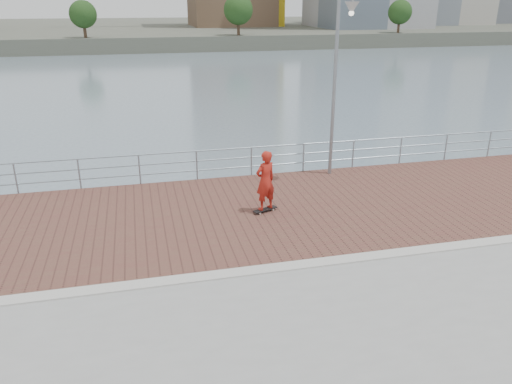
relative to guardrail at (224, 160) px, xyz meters
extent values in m
plane|color=slate|center=(0.00, -7.00, -2.69)|extent=(400.00, 400.00, 0.00)
cube|color=brown|center=(0.00, -3.40, -0.68)|extent=(40.00, 6.80, 0.02)
cube|color=#B7B5AD|center=(0.00, -7.00, -0.66)|extent=(40.00, 0.40, 0.06)
cube|color=#4C5142|center=(0.00, 115.50, -1.44)|extent=(320.00, 95.00, 2.50)
cylinder|color=#8C9EA8|center=(-7.18, 0.00, -0.14)|extent=(0.06, 0.06, 1.10)
cylinder|color=#8C9EA8|center=(-5.13, 0.00, -0.14)|extent=(0.06, 0.06, 1.10)
cylinder|color=#8C9EA8|center=(-3.08, 0.00, -0.14)|extent=(0.06, 0.06, 1.10)
cylinder|color=#8C9EA8|center=(-1.03, 0.00, -0.14)|extent=(0.06, 0.06, 1.10)
cylinder|color=#8C9EA8|center=(1.03, 0.00, -0.14)|extent=(0.06, 0.06, 1.10)
cylinder|color=#8C9EA8|center=(3.08, 0.00, -0.14)|extent=(0.06, 0.06, 1.10)
cylinder|color=#8C9EA8|center=(5.13, 0.00, -0.14)|extent=(0.06, 0.06, 1.10)
cylinder|color=#8C9EA8|center=(7.18, 0.00, -0.14)|extent=(0.06, 0.06, 1.10)
cylinder|color=#8C9EA8|center=(9.24, 0.00, -0.14)|extent=(0.06, 0.06, 1.10)
cylinder|color=#8C9EA8|center=(11.29, 0.00, -0.14)|extent=(0.06, 0.06, 1.10)
cylinder|color=#8C9EA8|center=(0.00, 0.00, 0.41)|extent=(39.00, 0.05, 0.05)
cylinder|color=#8C9EA8|center=(0.00, 0.00, 0.03)|extent=(39.00, 0.05, 0.05)
cylinder|color=#8C9EA8|center=(0.00, 0.00, -0.33)|extent=(39.00, 0.05, 0.05)
cylinder|color=gray|center=(3.98, -0.50, 2.54)|extent=(0.13, 0.13, 6.47)
cube|color=black|center=(0.66, -3.51, -0.59)|extent=(0.83, 0.50, 0.03)
cylinder|color=beige|center=(0.44, -3.67, -0.64)|extent=(0.07, 0.06, 0.06)
cylinder|color=beige|center=(0.92, -3.47, -0.64)|extent=(0.07, 0.06, 0.06)
cylinder|color=beige|center=(0.39, -3.54, -0.64)|extent=(0.07, 0.06, 0.06)
cylinder|color=beige|center=(0.87, -3.34, -0.64)|extent=(0.07, 0.06, 0.06)
imported|color=#AD2117|center=(0.66, -3.51, 0.36)|extent=(0.81, 0.68, 1.89)
cylinder|color=#473323|center=(-10.00, 70.00, 1.47)|extent=(0.50, 0.50, 3.32)
sphere|color=#193814|center=(-10.00, 70.00, 3.36)|extent=(4.27, 4.27, 4.27)
cylinder|color=#473323|center=(15.00, 70.00, 1.73)|extent=(0.50, 0.50, 3.84)
sphere|color=#193814|center=(15.00, 70.00, 3.92)|extent=(4.93, 4.93, 4.93)
cylinder|color=#473323|center=(45.00, 70.00, 1.48)|extent=(0.50, 0.50, 3.35)
sphere|color=#193814|center=(45.00, 70.00, 3.39)|extent=(4.30, 4.30, 4.30)
camera|label=1|loc=(-2.99, -17.40, 5.54)|focal=35.00mm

